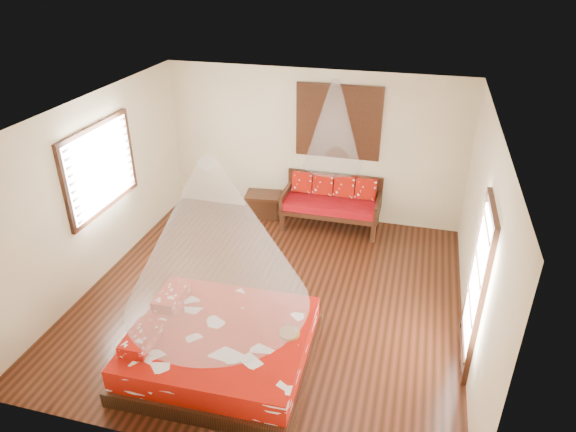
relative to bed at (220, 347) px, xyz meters
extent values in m
cube|color=black|center=(0.22, 1.48, -0.26)|extent=(5.50, 5.50, 0.02)
cube|color=white|center=(0.22, 1.48, 2.56)|extent=(5.50, 5.50, 0.02)
cube|color=beige|center=(-2.54, 1.48, 1.15)|extent=(0.02, 5.50, 2.80)
cube|color=beige|center=(2.98, 1.48, 1.15)|extent=(0.02, 5.50, 2.80)
cube|color=beige|center=(0.22, 4.24, 1.15)|extent=(5.50, 0.02, 2.80)
cube|color=beige|center=(0.22, -1.28, 1.15)|extent=(5.50, 0.02, 2.80)
cube|color=black|center=(0.02, 0.00, -0.15)|extent=(2.25, 2.04, 0.20)
cube|color=#950E04|center=(0.02, 0.00, 0.10)|extent=(2.15, 1.94, 0.30)
cube|color=#950E04|center=(-0.80, -0.44, 0.32)|extent=(0.33, 0.59, 0.15)
cube|color=#950E04|center=(-0.82, 0.40, 0.32)|extent=(0.33, 0.59, 0.15)
cube|color=black|center=(-0.16, 3.45, -0.04)|extent=(0.08, 0.08, 0.42)
cube|color=black|center=(1.49, 3.45, -0.04)|extent=(0.08, 0.08, 0.42)
cube|color=black|center=(-0.16, 4.12, -0.04)|extent=(0.08, 0.08, 0.42)
cube|color=black|center=(1.49, 4.12, -0.04)|extent=(0.08, 0.08, 0.42)
cube|color=black|center=(0.67, 3.78, 0.13)|extent=(1.77, 0.79, 0.08)
cube|color=#8A0505|center=(0.67, 3.78, 0.24)|extent=(1.71, 0.73, 0.14)
cube|color=black|center=(0.67, 4.14, 0.42)|extent=(1.77, 0.06, 0.55)
cube|color=black|center=(-0.18, 3.78, 0.29)|extent=(0.06, 0.79, 0.30)
cube|color=black|center=(1.51, 3.78, 0.29)|extent=(0.06, 0.79, 0.30)
cube|color=#950E04|center=(0.08, 4.02, 0.49)|extent=(0.37, 0.20, 0.39)
cube|color=#950E04|center=(0.47, 4.02, 0.49)|extent=(0.37, 0.20, 0.39)
cube|color=#950E04|center=(0.86, 4.02, 0.49)|extent=(0.37, 0.20, 0.39)
cube|color=#950E04|center=(1.26, 4.02, 0.49)|extent=(0.37, 0.20, 0.39)
cube|color=black|center=(-0.67, 3.93, -0.05)|extent=(0.67, 0.51, 0.41)
cube|color=black|center=(-0.67, 3.93, 0.18)|extent=(0.71, 0.56, 0.05)
cube|color=black|center=(0.67, 4.20, 1.65)|extent=(1.52, 0.06, 1.32)
cube|color=black|center=(0.67, 4.19, 1.65)|extent=(1.35, 0.04, 1.10)
cube|color=black|center=(-2.50, 1.68, 1.45)|extent=(0.08, 1.74, 1.34)
cube|color=beige|center=(-2.46, 1.68, 1.45)|extent=(0.04, 1.54, 1.10)
cube|color=black|center=(2.94, 0.88, 0.80)|extent=(0.08, 1.02, 2.16)
cube|color=white|center=(2.92, 0.88, 0.90)|extent=(0.03, 0.82, 1.70)
cylinder|color=brown|center=(0.84, 0.16, 0.26)|extent=(0.25, 0.25, 0.03)
cone|color=white|center=(0.02, 0.00, 1.60)|extent=(2.15, 2.15, 1.80)
cone|color=white|center=(0.67, 3.73, 1.75)|extent=(1.00, 1.00, 1.50)
camera|label=1|loc=(2.06, -4.48, 4.41)|focal=32.00mm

